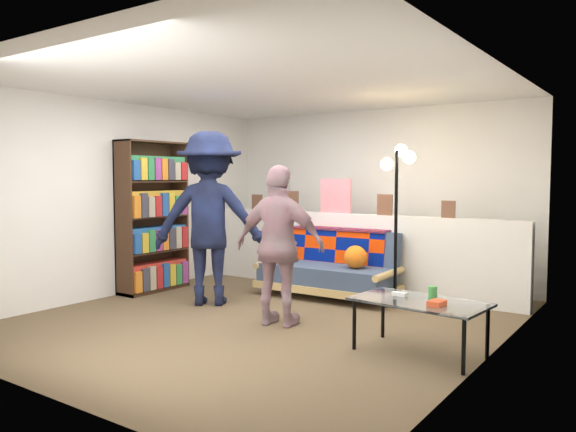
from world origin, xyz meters
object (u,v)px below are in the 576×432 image
object	(u,v)px
futon_sofa	(331,269)
person_left	(210,218)
person_right	(280,246)
bookshelf	(153,221)
coffee_table	(420,304)
floor_lamp	(398,191)

from	to	relation	value
futon_sofa	person_left	size ratio (longest dim) A/B	0.87
person_left	person_right	size ratio (longest dim) A/B	1.25
futon_sofa	person_left	bearing A→B (deg)	-129.75
bookshelf	coffee_table	distance (m)	3.90
futon_sofa	person_left	world-z (taller)	person_left
coffee_table	person_left	size ratio (longest dim) A/B	0.57
futon_sofa	bookshelf	xyz separation A→B (m)	(-2.07, -1.00, 0.56)
coffee_table	person_left	xyz separation A→B (m)	(-2.72, 0.40, 0.58)
bookshelf	person_right	world-z (taller)	bookshelf
floor_lamp	person_right	world-z (taller)	floor_lamp
bookshelf	floor_lamp	size ratio (longest dim) A/B	1.04
bookshelf	person_right	xyz separation A→B (m)	(2.35, -0.46, -0.10)
person_right	bookshelf	bearing A→B (deg)	-21.62
futon_sofa	person_left	xyz separation A→B (m)	(-0.95, -1.14, 0.65)
futon_sofa	person_right	distance (m)	1.55
bookshelf	coffee_table	xyz separation A→B (m)	(3.84, -0.54, -0.48)
bookshelf	futon_sofa	bearing A→B (deg)	25.81
coffee_table	floor_lamp	world-z (taller)	floor_lamp
futon_sofa	person_right	size ratio (longest dim) A/B	1.09
futon_sofa	floor_lamp	size ratio (longest dim) A/B	0.94
floor_lamp	person_right	xyz separation A→B (m)	(-0.57, -1.52, -0.51)
coffee_table	person_right	world-z (taller)	person_right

